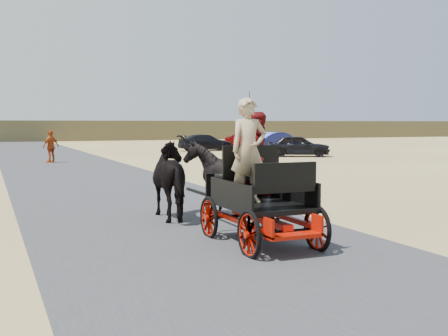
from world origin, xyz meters
name	(u,v)px	position (x,y,z in m)	size (l,w,h in m)	color
ground	(240,259)	(0.00, 0.00, 0.00)	(140.00, 140.00, 0.00)	tan
road	(240,259)	(0.00, 0.00, 0.01)	(6.00, 140.00, 0.01)	#38383A
ridge_far	(19,131)	(0.00, 62.00, 1.20)	(140.00, 6.00, 2.40)	brown
carriage	(260,223)	(0.78, 0.88, 0.36)	(1.30, 2.40, 0.72)	black
horse_left	(176,180)	(0.23, 3.88, 0.85)	(0.91, 2.01, 1.70)	black
horse_right	(222,178)	(1.33, 3.88, 0.85)	(1.37, 1.54, 1.70)	black
driver_man	(249,151)	(0.58, 0.93, 1.62)	(0.66, 0.43, 1.80)	tan
passenger_woman	(260,155)	(1.08, 1.48, 1.51)	(0.77, 0.60, 1.58)	#660C0F
pedestrian	(51,146)	(-0.41, 23.09, 0.86)	(1.01, 0.42, 1.73)	#A53B12
car_a	(298,146)	(14.45, 22.76, 0.67)	(1.59, 3.96, 1.35)	black
car_b	(278,143)	(15.07, 26.59, 0.73)	(1.55, 4.45, 1.46)	navy
car_c	(206,143)	(11.82, 32.01, 0.62)	(1.74, 4.28, 1.24)	black
car_d	(247,140)	(17.44, 36.47, 0.63)	(2.10, 4.56, 1.27)	maroon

